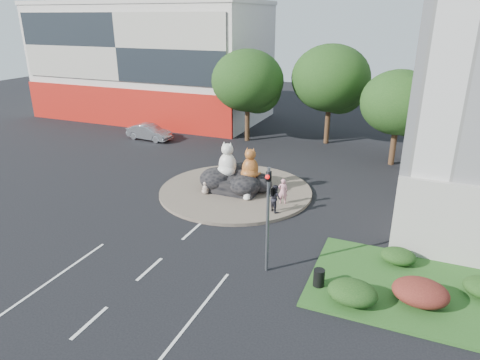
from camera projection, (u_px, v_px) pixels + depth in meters
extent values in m
plane|color=black|center=(150.00, 269.00, 19.70)|extent=(120.00, 120.00, 0.00)
cylinder|color=brown|center=(236.00, 191.00, 28.26)|extent=(10.00, 10.00, 0.20)
cube|color=beige|center=(152.00, 62.00, 48.14)|extent=(25.00, 12.00, 12.00)
cube|color=#AD1810|center=(122.00, 108.00, 44.38)|extent=(25.00, 0.30, 4.00)
cube|color=#B2AD9E|center=(116.00, 47.00, 42.18)|extent=(24.00, 0.15, 6.50)
cube|color=beige|center=(148.00, 3.00, 45.92)|extent=(25.20, 12.20, 0.40)
cube|color=#234F1A|center=(432.00, 293.00, 17.91)|extent=(10.00, 6.00, 0.12)
cylinder|color=#382314|center=(247.00, 121.00, 39.40)|extent=(0.44, 0.44, 3.74)
ellipsoid|color=#143410|center=(248.00, 81.00, 38.09)|extent=(6.46, 6.46, 5.49)
sphere|color=#143410|center=(258.00, 90.00, 38.53)|extent=(4.25, 4.25, 4.25)
sphere|color=#143410|center=(239.00, 87.00, 38.29)|extent=(3.74, 3.74, 3.74)
cylinder|color=#382314|center=(327.00, 122.00, 38.55)|extent=(0.44, 0.44, 3.96)
ellipsoid|color=#143410|center=(331.00, 78.00, 37.16)|extent=(6.84, 6.84, 5.81)
sphere|color=#143410|center=(340.00, 88.00, 37.62)|extent=(4.50, 4.50, 4.50)
sphere|color=#143410|center=(322.00, 85.00, 37.38)|extent=(3.96, 3.96, 3.96)
cylinder|color=#382314|center=(393.00, 144.00, 33.05)|extent=(0.44, 0.44, 3.30)
ellipsoid|color=#143410|center=(399.00, 102.00, 31.89)|extent=(5.70, 5.70, 4.84)
sphere|color=#143410|center=(409.00, 112.00, 32.30)|extent=(3.75, 3.75, 3.75)
sphere|color=#143410|center=(388.00, 109.00, 32.08)|extent=(3.30, 3.30, 3.30)
ellipsoid|color=#143410|center=(353.00, 292.00, 17.09)|extent=(2.00, 1.60, 0.90)
ellipsoid|color=#4E1715|center=(420.00, 292.00, 17.03)|extent=(2.20, 1.76, 0.99)
ellipsoid|color=#143410|center=(398.00, 256.00, 19.85)|extent=(1.60, 1.28, 0.72)
cylinder|color=#595B60|center=(268.00, 221.00, 18.71)|extent=(0.14, 0.14, 5.00)
imported|color=black|center=(269.00, 185.00, 18.10)|extent=(0.21, 0.26, 1.30)
imported|color=black|center=(273.00, 190.00, 18.10)|extent=(0.26, 1.24, 0.50)
sphere|color=red|center=(267.00, 177.00, 17.78)|extent=(0.18, 0.18, 0.18)
cylinder|color=#595B60|center=(468.00, 171.00, 20.44)|extent=(0.18, 0.18, 8.00)
cylinder|color=#595B60|center=(460.00, 85.00, 19.36)|extent=(2.00, 0.12, 0.12)
cube|color=silver|center=(436.00, 86.00, 19.76)|extent=(0.50, 0.22, 0.12)
imported|color=pink|center=(283.00, 191.00, 25.85)|extent=(0.67, 0.54, 1.60)
imported|color=black|center=(275.00, 198.00, 24.80)|extent=(1.02, 0.98, 1.65)
imported|color=#98999F|center=(149.00, 132.00, 40.04)|extent=(4.52, 1.88, 1.45)
cylinder|color=black|center=(319.00, 278.00, 18.18)|extent=(0.54, 0.54, 0.76)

